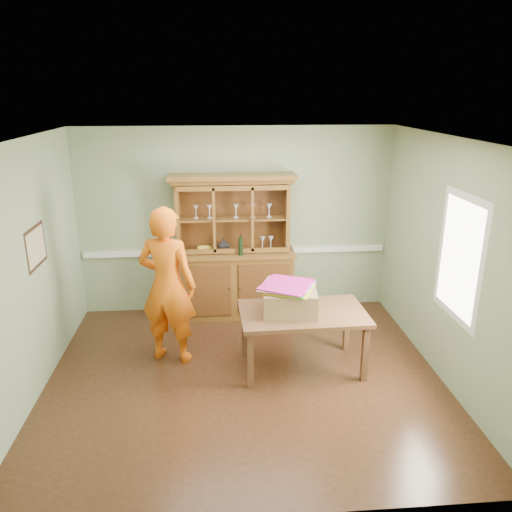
{
  "coord_description": "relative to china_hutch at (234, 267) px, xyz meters",
  "views": [
    {
      "loc": [
        -0.29,
        -5.02,
        3.16
      ],
      "look_at": [
        0.16,
        0.4,
        1.35
      ],
      "focal_mm": 35.0,
      "sensor_mm": 36.0,
      "label": 1
    }
  ],
  "objects": [
    {
      "name": "china_hutch",
      "position": [
        0.0,
        0.0,
        0.0
      ],
      "size": [
        1.76,
        0.58,
        2.06
      ],
      "color": "brown",
      "rests_on": "floor"
    },
    {
      "name": "floor",
      "position": [
        0.05,
        -1.77,
        -0.73
      ],
      "size": [
        4.5,
        4.5,
        0.0
      ],
      "primitive_type": "plane",
      "color": "#4F2B19",
      "rests_on": "ground"
    },
    {
      "name": "wall_left",
      "position": [
        -2.2,
        -1.77,
        0.62
      ],
      "size": [
        0.0,
        4.0,
        4.0
      ],
      "primitive_type": "plane",
      "rotation": [
        1.57,
        0.0,
        1.57
      ],
      "color": "gray",
      "rests_on": "floor"
    },
    {
      "name": "wall_back",
      "position": [
        0.05,
        0.23,
        0.62
      ],
      "size": [
        4.5,
        0.0,
        4.5
      ],
      "primitive_type": "plane",
      "rotation": [
        1.57,
        0.0,
        0.0
      ],
      "color": "gray",
      "rests_on": "floor"
    },
    {
      "name": "wall_right",
      "position": [
        2.3,
        -1.77,
        0.62
      ],
      "size": [
        0.0,
        4.0,
        4.0
      ],
      "primitive_type": "plane",
      "rotation": [
        1.57,
        0.0,
        -1.57
      ],
      "color": "gray",
      "rests_on": "floor"
    },
    {
      "name": "dining_table",
      "position": [
        0.74,
        -1.59,
        -0.09
      ],
      "size": [
        1.48,
        0.91,
        0.73
      ],
      "rotation": [
        0.0,
        0.0,
        0.03
      ],
      "color": "brown",
      "rests_on": "floor"
    },
    {
      "name": "chair_rail",
      "position": [
        0.05,
        0.21,
        0.17
      ],
      "size": [
        4.41,
        0.05,
        0.08
      ],
      "primitive_type": "cube",
      "color": "white",
      "rests_on": "wall_back"
    },
    {
      "name": "framed_map",
      "position": [
        -2.18,
        -1.47,
        0.82
      ],
      "size": [
        0.03,
        0.6,
        0.46
      ],
      "color": "#302013",
      "rests_on": "wall_left"
    },
    {
      "name": "person",
      "position": [
        -0.83,
        -1.24,
        0.23
      ],
      "size": [
        0.81,
        0.66,
        1.92
      ],
      "primitive_type": "imported",
      "rotation": [
        0.0,
        0.0,
        2.82
      ],
      "color": "orange",
      "rests_on": "floor"
    },
    {
      "name": "ceiling",
      "position": [
        0.05,
        -1.77,
        1.97
      ],
      "size": [
        4.5,
        4.5,
        0.0
      ],
      "primitive_type": "plane",
      "rotation": [
        3.14,
        0.0,
        0.0
      ],
      "color": "white",
      "rests_on": "wall_back"
    },
    {
      "name": "kite_stack",
      "position": [
        0.54,
        -1.57,
        0.31
      ],
      "size": [
        0.69,
        0.69,
        0.06
      ],
      "rotation": [
        0.0,
        0.0,
        1.1
      ],
      "color": "green",
      "rests_on": "cardboard_box"
    },
    {
      "name": "cardboard_box",
      "position": [
        0.58,
        -1.61,
        0.14
      ],
      "size": [
        0.64,
        0.53,
        0.28
      ],
      "primitive_type": "cube",
      "rotation": [
        0.0,
        0.0,
        -0.1
      ],
      "color": "#A37854",
      "rests_on": "dining_table"
    },
    {
      "name": "window_panel",
      "position": [
        2.28,
        -2.07,
        0.77
      ],
      "size": [
        0.03,
        0.96,
        1.36
      ],
      "color": "white",
      "rests_on": "wall_right"
    },
    {
      "name": "wall_front",
      "position": [
        0.05,
        -3.77,
        0.62
      ],
      "size": [
        4.5,
        0.0,
        4.5
      ],
      "primitive_type": "plane",
      "rotation": [
        -1.57,
        0.0,
        0.0
      ],
      "color": "gray",
      "rests_on": "floor"
    }
  ]
}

